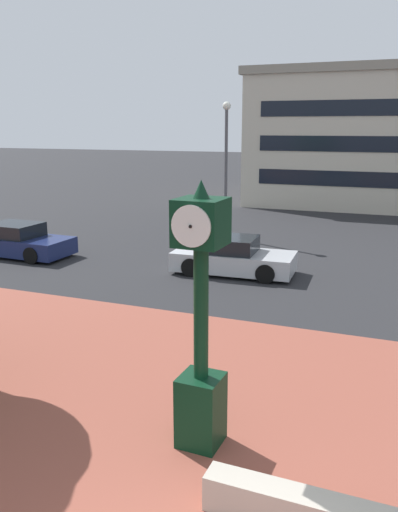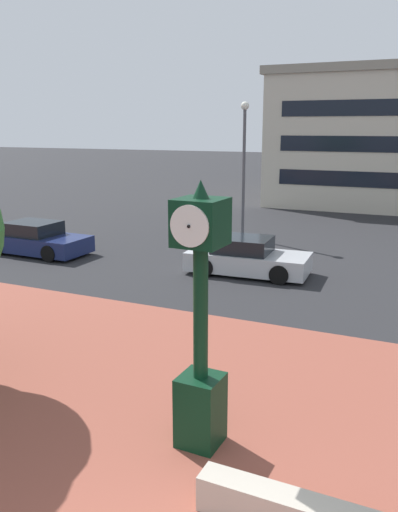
% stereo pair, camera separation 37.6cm
% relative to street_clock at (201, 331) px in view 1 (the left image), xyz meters
% --- Properties ---
extents(plaza_brick_paving, '(44.00, 12.77, 0.01)m').
position_rel_street_clock_xyz_m(plaza_brick_paving, '(1.25, -0.88, -1.91)').
color(plaza_brick_paving, brown).
rests_on(plaza_brick_paving, ground).
extents(street_clock, '(0.72, 0.81, 4.22)m').
position_rel_street_clock_xyz_m(street_clock, '(0.00, 0.00, 0.00)').
color(street_clock, black).
rests_on(street_clock, ground).
extents(car_street_near, '(4.22, 2.06, 1.28)m').
position_rel_street_clock_xyz_m(car_street_near, '(-2.62, 9.83, -1.35)').
color(car_street_near, '#B7BABF').
rests_on(car_street_near, ground).
extents(car_street_far, '(4.23, 2.02, 1.28)m').
position_rel_street_clock_xyz_m(car_street_far, '(-11.28, 9.24, -1.35)').
color(car_street_far, navy).
rests_on(car_street_far, ground).
extents(street_lamp_post, '(0.36, 0.36, 6.02)m').
position_rel_street_clock_xyz_m(street_lamp_post, '(-4.80, 15.53, 1.81)').
color(street_lamp_post, '#4C4C51').
rests_on(street_lamp_post, ground).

